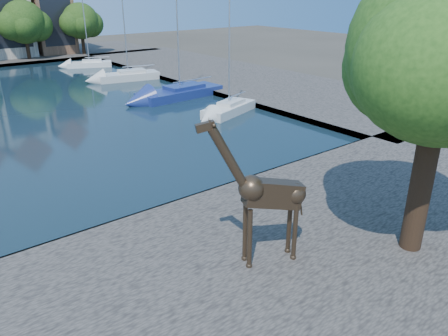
# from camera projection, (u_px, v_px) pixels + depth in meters

# --- Properties ---
(ground) EXTENTS (160.00, 160.00, 0.00)m
(ground) POSITION_uv_depth(u_px,v_px,m) (128.00, 225.00, 19.38)
(ground) COLOR #38332B
(ground) RESTS_ON ground
(near_quay) EXTENTS (50.00, 14.00, 0.50)m
(near_quay) POSITION_uv_depth(u_px,v_px,m) (226.00, 304.00, 14.19)
(near_quay) COLOR #554F49
(near_quay) RESTS_ON ground
(right_quay) EXTENTS (14.00, 52.00, 0.50)m
(right_quay) POSITION_uv_depth(u_px,v_px,m) (229.00, 76.00, 50.99)
(right_quay) COLOR #554F49
(right_quay) RESTS_ON ground
(plane_tree) EXTENTS (8.32, 6.40, 10.62)m
(plane_tree) POSITION_uv_depth(u_px,v_px,m) (447.00, 57.00, 14.23)
(plane_tree) COLOR #332114
(plane_tree) RESTS_ON near_quay
(townhouse_east_end) EXTENTS (5.44, 9.18, 14.43)m
(townhouse_east_end) POSITION_uv_depth(u_px,v_px,m) (46.00, 7.00, 65.95)
(townhouse_east_end) COLOR brown
(townhouse_east_end) RESTS_ON far_quay
(far_tree_east) EXTENTS (7.54, 5.80, 7.84)m
(far_tree_east) POSITION_uv_depth(u_px,v_px,m) (25.00, 24.00, 59.88)
(far_tree_east) COLOR #332114
(far_tree_east) RESTS_ON far_quay
(far_tree_far_east) EXTENTS (6.76, 5.20, 7.36)m
(far_tree_far_east) POSITION_uv_depth(u_px,v_px,m) (81.00, 22.00, 64.49)
(far_tree_far_east) COLOR #332114
(far_tree_far_east) RESTS_ON far_quay
(giraffe_statue) EXTENTS (3.72, 1.73, 5.48)m
(giraffe_statue) POSITION_uv_depth(u_px,v_px,m) (265.00, 194.00, 15.03)
(giraffe_statue) COLOR #38291C
(giraffe_statue) RESTS_ON near_quay
(sailboat_right_a) EXTENTS (5.87, 3.66, 10.48)m
(sailboat_right_a) POSITION_uv_depth(u_px,v_px,m) (229.00, 107.00, 36.10)
(sailboat_right_a) COLOR silver
(sailboat_right_a) RESTS_ON water_basin
(sailboat_right_b) EXTENTS (8.54, 3.50, 13.88)m
(sailboat_right_b) POSITION_uv_depth(u_px,v_px,m) (180.00, 91.00, 41.54)
(sailboat_right_b) COLOR navy
(sailboat_right_b) RESTS_ON water_basin
(sailboat_right_c) EXTENTS (7.07, 3.58, 12.48)m
(sailboat_right_c) POSITION_uv_depth(u_px,v_px,m) (128.00, 74.00, 49.38)
(sailboat_right_c) COLOR beige
(sailboat_right_c) RESTS_ON water_basin
(sailboat_right_d) EXTENTS (5.92, 3.99, 8.41)m
(sailboat_right_d) POSITION_uv_depth(u_px,v_px,m) (89.00, 63.00, 57.64)
(sailboat_right_d) COLOR silver
(sailboat_right_d) RESTS_ON water_basin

